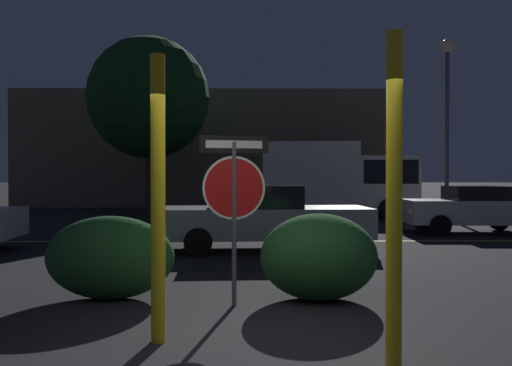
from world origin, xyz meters
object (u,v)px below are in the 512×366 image
delivery_truck (339,178)px  yellow_pole_right (394,202)px  street_lamp (447,91)px  passing_car_2 (264,218)px  yellow_pole_left (158,199)px  passing_car_3 (472,209)px  stop_sign (234,187)px  hedge_bush_1 (110,258)px  hedge_bush_2 (319,257)px  tree_0 (149,98)px

delivery_truck → yellow_pole_right: bearing=-4.2°
street_lamp → yellow_pole_right: bearing=-113.0°
passing_car_2 → yellow_pole_left: bearing=-14.0°
passing_car_3 → street_lamp: street_lamp is taller
yellow_pole_left → stop_sign: bearing=63.0°
passing_car_2 → passing_car_3: bearing=115.0°
yellow_pole_left → yellow_pole_right: bearing=-20.1°
hedge_bush_1 → passing_car_2: size_ratio=0.36×
yellow_pole_right → hedge_bush_2: 2.65m
tree_0 → hedge_bush_2: bearing=-70.7°
yellow_pole_right → stop_sign: bearing=123.1°
yellow_pole_left → hedge_bush_1: (-0.98, 1.77, -0.88)m
hedge_bush_1 → hedge_bush_2: bearing=-1.5°
hedge_bush_2 → passing_car_2: 4.64m
passing_car_3 → tree_0: tree_0 is taller
delivery_truck → tree_0: tree_0 is taller
stop_sign → hedge_bush_2: (1.14, 0.28, -0.95)m
yellow_pole_right → delivery_truck: (2.35, 15.76, 0.17)m
hedge_bush_1 → passing_car_3: passing_car_3 is taller
passing_car_3 → delivery_truck: size_ratio=0.65×
yellow_pole_right → street_lamp: street_lamp is taller
passing_car_3 → street_lamp: 6.68m
hedge_bush_2 → yellow_pole_left: bearing=-137.7°
hedge_bush_2 → delivery_truck: delivery_truck is taller
yellow_pole_right → street_lamp: size_ratio=0.41×
passing_car_2 → stop_sign: bearing=-8.9°
hedge_bush_2 → street_lamp: size_ratio=0.22×
stop_sign → passing_car_2: stop_sign is taller
stop_sign → street_lamp: bearing=46.5°
passing_car_3 → street_lamp: size_ratio=0.56×
delivery_truck → yellow_pole_left: bearing=-12.5°
hedge_bush_2 → tree_0: tree_0 is taller
stop_sign → tree_0: 16.83m
yellow_pole_left → tree_0: size_ratio=0.37×
hedge_bush_2 → tree_0: (-5.46, 15.58, 4.57)m
delivery_truck → stop_sign: bearing=-11.3°
yellow_pole_right → tree_0: bearing=107.7°
hedge_bush_1 → passing_car_3: (8.45, 7.82, 0.14)m
yellow_pole_right → street_lamp: bearing=67.0°
passing_car_2 → tree_0: size_ratio=0.62×
stop_sign → hedge_bush_2: 1.51m
tree_0 → delivery_truck: bearing=-15.9°
passing_car_3 → stop_sign: bearing=142.3°
yellow_pole_left → passing_car_3: size_ratio=0.73×
yellow_pole_right → passing_car_2: (-0.93, 7.08, -0.72)m
tree_0 → hedge_bush_1: bearing=-80.4°
street_lamp → stop_sign: bearing=-121.2°
passing_car_2 → street_lamp: 11.92m
hedge_bush_1 → street_lamp: bearing=52.9°
hedge_bush_1 → passing_car_3: bearing=42.8°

